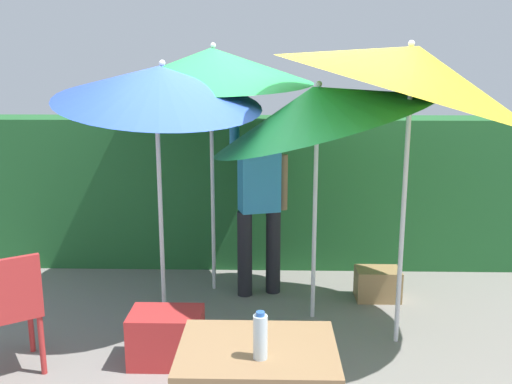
{
  "coord_description": "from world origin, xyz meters",
  "views": [
    {
      "loc": [
        0.11,
        -4.21,
        2.09
      ],
      "look_at": [
        0.0,
        0.3,
        1.1
      ],
      "focal_mm": 38.55,
      "sensor_mm": 36.0,
      "label": 1
    }
  ],
  "objects_px": {
    "umbrella_yellow": "(411,70)",
    "cooler_box": "(167,337)",
    "crate_cardboard": "(378,284)",
    "umbrella_rainbow": "(159,85)",
    "folding_table": "(258,363)",
    "person_vendor": "(259,199)",
    "bottle_water": "(260,336)",
    "chair_plastic": "(6,306)",
    "umbrella_orange": "(318,106)",
    "umbrella_navy": "(212,66)"
  },
  "relations": [
    {
      "from": "umbrella_yellow",
      "to": "cooler_box",
      "type": "relative_size",
      "value": 4.9
    },
    {
      "from": "umbrella_yellow",
      "to": "crate_cardboard",
      "type": "bearing_deg",
      "value": 89.8
    },
    {
      "from": "umbrella_rainbow",
      "to": "folding_table",
      "type": "distance_m",
      "value": 2.39
    },
    {
      "from": "folding_table",
      "to": "person_vendor",
      "type": "bearing_deg",
      "value": 90.96
    },
    {
      "from": "person_vendor",
      "to": "cooler_box",
      "type": "relative_size",
      "value": 3.58
    },
    {
      "from": "cooler_box",
      "to": "bottle_water",
      "type": "height_order",
      "value": "bottle_water"
    },
    {
      "from": "cooler_box",
      "to": "chair_plastic",
      "type": "bearing_deg",
      "value": -169.69
    },
    {
      "from": "umbrella_yellow",
      "to": "chair_plastic",
      "type": "bearing_deg",
      "value": -167.91
    },
    {
      "from": "crate_cardboard",
      "to": "umbrella_rainbow",
      "type": "bearing_deg",
      "value": -164.45
    },
    {
      "from": "umbrella_orange",
      "to": "cooler_box",
      "type": "relative_size",
      "value": 4.24
    },
    {
      "from": "umbrella_navy",
      "to": "cooler_box",
      "type": "distance_m",
      "value": 2.41
    },
    {
      "from": "crate_cardboard",
      "to": "umbrella_navy",
      "type": "bearing_deg",
      "value": 171.99
    },
    {
      "from": "umbrella_rainbow",
      "to": "chair_plastic",
      "type": "bearing_deg",
      "value": -137.7
    },
    {
      "from": "crate_cardboard",
      "to": "person_vendor",
      "type": "bearing_deg",
      "value": 174.66
    },
    {
      "from": "umbrella_rainbow",
      "to": "umbrella_yellow",
      "type": "relative_size",
      "value": 0.91
    },
    {
      "from": "cooler_box",
      "to": "folding_table",
      "type": "xyz_separation_m",
      "value": [
        0.69,
        -1.14,
        0.45
      ]
    },
    {
      "from": "umbrella_rainbow",
      "to": "cooler_box",
      "type": "bearing_deg",
      "value": -80.06
    },
    {
      "from": "umbrella_yellow",
      "to": "folding_table",
      "type": "height_order",
      "value": "umbrella_yellow"
    },
    {
      "from": "umbrella_orange",
      "to": "umbrella_rainbow",
      "type": "bearing_deg",
      "value": -176.23
    },
    {
      "from": "umbrella_yellow",
      "to": "person_vendor",
      "type": "bearing_deg",
      "value": 141.48
    },
    {
      "from": "umbrella_rainbow",
      "to": "person_vendor",
      "type": "height_order",
      "value": "umbrella_rainbow"
    },
    {
      "from": "umbrella_rainbow",
      "to": "umbrella_navy",
      "type": "bearing_deg",
      "value": 65.5
    },
    {
      "from": "chair_plastic",
      "to": "crate_cardboard",
      "type": "distance_m",
      "value": 3.17
    },
    {
      "from": "folding_table",
      "to": "bottle_water",
      "type": "relative_size",
      "value": 3.33
    },
    {
      "from": "chair_plastic",
      "to": "crate_cardboard",
      "type": "height_order",
      "value": "chair_plastic"
    },
    {
      "from": "umbrella_rainbow",
      "to": "bottle_water",
      "type": "bearing_deg",
      "value": -66.78
    },
    {
      "from": "umbrella_yellow",
      "to": "chair_plastic",
      "type": "height_order",
      "value": "umbrella_yellow"
    },
    {
      "from": "umbrella_orange",
      "to": "cooler_box",
      "type": "distance_m",
      "value": 2.11
    },
    {
      "from": "umbrella_orange",
      "to": "cooler_box",
      "type": "bearing_deg",
      "value": -146.35
    },
    {
      "from": "cooler_box",
      "to": "umbrella_rainbow",
      "type": "bearing_deg",
      "value": 99.94
    },
    {
      "from": "umbrella_yellow",
      "to": "bottle_water",
      "type": "height_order",
      "value": "umbrella_yellow"
    },
    {
      "from": "person_vendor",
      "to": "chair_plastic",
      "type": "xyz_separation_m",
      "value": [
        -1.71,
        -1.49,
        -0.42
      ]
    },
    {
      "from": "cooler_box",
      "to": "person_vendor",
      "type": "bearing_deg",
      "value": 63.37
    },
    {
      "from": "chair_plastic",
      "to": "bottle_water",
      "type": "height_order",
      "value": "bottle_water"
    },
    {
      "from": "umbrella_orange",
      "to": "umbrella_yellow",
      "type": "height_order",
      "value": "umbrella_yellow"
    },
    {
      "from": "umbrella_orange",
      "to": "folding_table",
      "type": "height_order",
      "value": "umbrella_orange"
    },
    {
      "from": "person_vendor",
      "to": "umbrella_orange",
      "type": "bearing_deg",
      "value": -48.79
    },
    {
      "from": "umbrella_orange",
      "to": "folding_table",
      "type": "distance_m",
      "value": 2.27
    },
    {
      "from": "umbrella_yellow",
      "to": "umbrella_navy",
      "type": "xyz_separation_m",
      "value": [
        -1.54,
        1.0,
        0.04
      ]
    },
    {
      "from": "chair_plastic",
      "to": "folding_table",
      "type": "xyz_separation_m",
      "value": [
        1.76,
        -0.95,
        0.14
      ]
    },
    {
      "from": "umbrella_rainbow",
      "to": "cooler_box",
      "type": "distance_m",
      "value": 1.92
    },
    {
      "from": "umbrella_orange",
      "to": "chair_plastic",
      "type": "height_order",
      "value": "umbrella_orange"
    },
    {
      "from": "umbrella_rainbow",
      "to": "bottle_water",
      "type": "height_order",
      "value": "umbrella_rainbow"
    },
    {
      "from": "umbrella_rainbow",
      "to": "chair_plastic",
      "type": "distance_m",
      "value": 1.96
    },
    {
      "from": "bottle_water",
      "to": "crate_cardboard",
      "type": "bearing_deg",
      "value": 66.58
    },
    {
      "from": "cooler_box",
      "to": "bottle_water",
      "type": "relative_size",
      "value": 2.19
    },
    {
      "from": "umbrella_rainbow",
      "to": "crate_cardboard",
      "type": "relative_size",
      "value": 5.76
    },
    {
      "from": "umbrella_navy",
      "to": "person_vendor",
      "type": "height_order",
      "value": "umbrella_navy"
    },
    {
      "from": "chair_plastic",
      "to": "bottle_water",
      "type": "bearing_deg",
      "value": -30.82
    },
    {
      "from": "person_vendor",
      "to": "crate_cardboard",
      "type": "xyz_separation_m",
      "value": [
        1.11,
        -0.1,
        -0.79
      ]
    }
  ]
}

